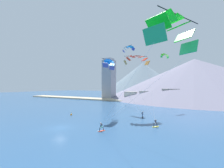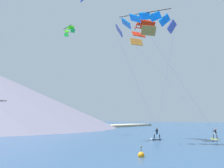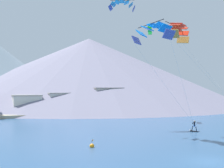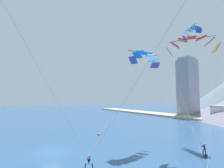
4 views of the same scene
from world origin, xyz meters
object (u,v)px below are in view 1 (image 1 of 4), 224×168
Objects in this scene: kitesurfer_near_lead at (143,116)px; parafoil_kite_near_lead at (110,63)px; kitesurfer_near_trail at (156,125)px; race_marker_buoy at (71,115)px; parafoil_kite_distant_low_drift at (165,55)px; parafoil_kite_distant_high_outer at (129,48)px; kitesurfer_mid_center at (100,129)px; parafoil_kite_near_trail at (137,59)px; parafoil_kite_mid_center at (172,30)px.

parafoil_kite_near_lead reaches higher than kitesurfer_near_lead.
kitesurfer_near_trail is 1.67× the size of race_marker_buoy.
kitesurfer_near_trail is at bearing -83.77° from parafoil_kite_distant_low_drift.
parafoil_kite_distant_high_outer is (0.71, 12.11, 7.01)m from parafoil_kite_near_lead.
race_marker_buoy is (-19.59, -6.71, -0.40)m from kitesurfer_near_lead.
parafoil_kite_distant_high_outer is at bearing 86.64° from parafoil_kite_near_lead.
kitesurfer_mid_center is (-8.58, -8.32, -0.04)m from kitesurfer_near_trail.
parafoil_kite_distant_low_drift reaches higher than parafoil_kite_near_trail.
kitesurfer_near_trail is 0.11× the size of parafoil_kite_near_trail.
parafoil_kite_mid_center is (10.31, -20.47, 14.70)m from kitesurfer_near_lead.
parafoil_kite_near_lead is at bearing 136.85° from parafoil_kite_mid_center.
kitesurfer_near_lead is 9.06m from kitesurfer_near_trail.
kitesurfer_mid_center is 0.36× the size of parafoil_kite_distant_high_outer.
kitesurfer_near_trail is at bearing -1.37° from race_marker_buoy.
parafoil_kite_near_lead is at bearing -164.49° from kitesurfer_near_lead.
race_marker_buoy is at bearing -161.09° from kitesurfer_near_lead.
parafoil_kite_distant_high_outer is 29.65m from race_marker_buoy.
parafoil_kite_near_lead is 7.76m from parafoil_kite_near_trail.
kitesurfer_near_lead is at bearing 116.73° from parafoil_kite_mid_center.
parafoil_kite_distant_low_drift reaches higher than kitesurfer_near_lead.
parafoil_kite_distant_high_outer reaches higher than race_marker_buoy.
parafoil_kite_mid_center is (4.97, -13.16, 14.76)m from kitesurfer_near_trail.
parafoil_kite_distant_low_drift reaches higher than parafoil_kite_mid_center.
kitesurfer_near_lead is 27.23m from parafoil_kite_mid_center.
parafoil_kite_near_trail is at bearing 85.82° from kitesurfer_mid_center.
kitesurfer_mid_center is 20.64m from parafoil_kite_mid_center.
parafoil_kite_distant_low_drift is at bearing 80.40° from kitesurfer_mid_center.
parafoil_kite_near_lead is (-14.24, 4.84, 14.60)m from kitesurfer_near_trail.
parafoil_kite_mid_center is 3.27× the size of parafoil_kite_distant_high_outer.
parafoil_kite_mid_center is (12.33, -21.42, -0.98)m from parafoil_kite_near_trail.
kitesurfer_mid_center is 0.12× the size of parafoil_kite_near_lead.
parafoil_kite_distant_high_outer is (-6.17, 8.70, 5.86)m from parafoil_kite_near_trail.
kitesurfer_near_lead is 0.11× the size of parafoil_kite_mid_center.
kitesurfer_near_lead is 15.96m from kitesurfer_mid_center.
parafoil_kite_near_trail is 3.27× the size of parafoil_kite_distant_high_outer.
parafoil_kite_near_lead is 24.33m from parafoil_kite_distant_low_drift.
parafoil_kite_distant_high_outer is at bearing 130.32° from kitesurfer_near_lead.
parafoil_kite_near_trail is (-7.36, 8.26, 15.75)m from kitesurfer_near_trail.
race_marker_buoy is at bearing 178.63° from kitesurfer_near_trail.
parafoil_kite_distant_low_drift is (11.43, 20.91, 4.93)m from parafoil_kite_near_lead.
kitesurfer_near_trail is 0.12× the size of parafoil_kite_near_lead.
parafoil_kite_near_trail is (6.88, 3.42, 1.15)m from parafoil_kite_near_lead.
parafoil_kite_distant_low_drift is (2.53, 18.44, 19.47)m from kitesurfer_near_lead.
parafoil_kite_distant_low_drift is at bearing 101.31° from parafoil_kite_mid_center.
parafoil_kite_near_trail reaches higher than race_marker_buoy.
kitesurfer_mid_center is 39.70m from parafoil_kite_distant_low_drift.
kitesurfer_near_lead is 0.49× the size of parafoil_kite_distant_low_drift.
kitesurfer_mid_center is at bearing -101.69° from kitesurfer_near_lead.
parafoil_kite_mid_center reaches higher than kitesurfer_near_lead.
kitesurfer_near_trail reaches higher than kitesurfer_mid_center.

